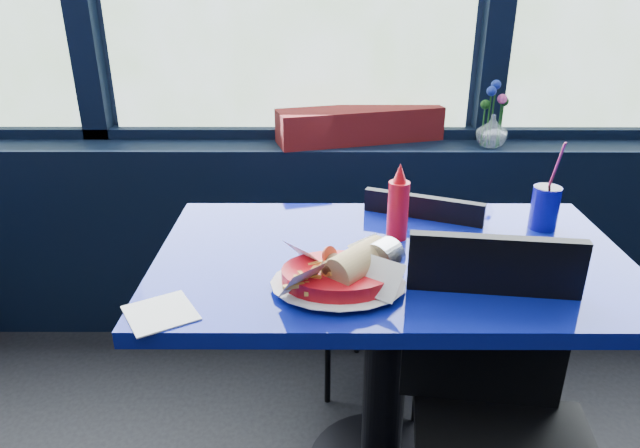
{
  "coord_description": "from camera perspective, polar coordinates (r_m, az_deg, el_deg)",
  "views": [
    {
      "loc": [
        0.12,
        0.7,
        1.41
      ],
      "look_at": [
        0.12,
        1.98,
        0.84
      ],
      "focal_mm": 32.0,
      "sensor_mm": 36.0,
      "label": 1
    }
  ],
  "objects": [
    {
      "name": "chair_near_front",
      "position": [
        1.4,
        17.42,
        -17.33
      ],
      "size": [
        0.45,
        0.45,
        0.89
      ],
      "rotation": [
        0.0,
        0.0,
        -0.13
      ],
      "color": "black",
      "rests_on": "ground"
    },
    {
      "name": "food_basket",
      "position": [
        1.29,
        2.11,
        -5.03
      ],
      "size": [
        0.34,
        0.34,
        0.1
      ],
      "rotation": [
        0.0,
        0.0,
        0.41
      ],
      "color": "red",
      "rests_on": "near_table"
    },
    {
      "name": "window_sill",
      "position": [
        2.4,
        -2.72,
        -1.09
      ],
      "size": [
        5.0,
        0.26,
        0.8
      ],
      "primitive_type": "cube",
      "color": "black",
      "rests_on": "ground"
    },
    {
      "name": "ketchup_bottle",
      "position": [
        1.53,
        7.82,
        1.81
      ],
      "size": [
        0.06,
        0.06,
        0.21
      ],
      "color": "red",
      "rests_on": "near_table"
    },
    {
      "name": "planter_box",
      "position": [
        2.27,
        4.02,
        9.88
      ],
      "size": [
        0.67,
        0.33,
        0.13
      ],
      "primitive_type": "cube",
      "rotation": [
        0.0,
        0.0,
        0.27
      ],
      "color": "maroon",
      "rests_on": "window_sill"
    },
    {
      "name": "flower_vase",
      "position": [
        2.28,
        16.85,
        9.26
      ],
      "size": [
        0.15,
        0.16,
        0.25
      ],
      "rotation": [
        0.0,
        0.0,
        0.32
      ],
      "color": "silver",
      "rests_on": "window_sill"
    },
    {
      "name": "napkin",
      "position": [
        1.26,
        -15.66,
        -8.56
      ],
      "size": [
        0.19,
        0.19,
        0.0
      ],
      "primitive_type": "cube",
      "rotation": [
        0.0,
        0.0,
        0.54
      ],
      "color": "white",
      "rests_on": "near_table"
    },
    {
      "name": "near_table",
      "position": [
        1.56,
        6.84,
        -8.98
      ],
      "size": [
        1.2,
        0.7,
        0.75
      ],
      "color": "black",
      "rests_on": "ground"
    },
    {
      "name": "soda_cup",
      "position": [
        1.7,
        21.58,
        1.62
      ],
      "size": [
        0.08,
        0.08,
        0.26
      ],
      "rotation": [
        0.0,
        0.0,
        -0.43
      ],
      "color": "#0D0B7E",
      "rests_on": "near_table"
    },
    {
      "name": "chair_near_back",
      "position": [
        1.9,
        7.92,
        -5.99
      ],
      "size": [
        0.48,
        0.48,
        0.82
      ],
      "rotation": [
        0.0,
        0.0,
        2.75
      ],
      "color": "black",
      "rests_on": "ground"
    }
  ]
}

